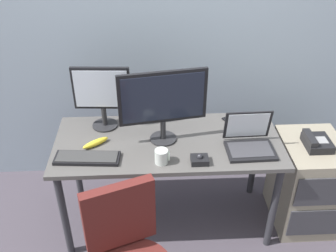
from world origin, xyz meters
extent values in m
plane|color=#49424B|center=(0.00, 0.00, 0.00)|extent=(8.00, 8.00, 0.00)
cube|color=#93A3B3|center=(0.00, 0.69, 1.40)|extent=(6.00, 0.10, 2.80)
cube|color=#524F4D|center=(0.00, 0.00, 0.73)|extent=(1.53, 0.67, 0.03)
cylinder|color=#2D2D33|center=(-0.71, -0.28, 0.36)|extent=(0.05, 0.05, 0.72)
cylinder|color=#2D2D33|center=(0.71, -0.28, 0.36)|extent=(0.05, 0.05, 0.72)
cylinder|color=#2D2D33|center=(-0.71, 0.28, 0.36)|extent=(0.05, 0.05, 0.72)
cylinder|color=#2D2D33|center=(0.71, 0.28, 0.36)|extent=(0.05, 0.05, 0.72)
cube|color=gray|center=(1.02, -0.02, 0.35)|extent=(0.42, 0.52, 0.69)
cube|color=#38383D|center=(1.02, -0.29, 0.50)|extent=(0.38, 0.01, 0.24)
cube|color=#38383D|center=(1.02, -0.29, 0.21)|extent=(0.38, 0.01, 0.24)
cube|color=black|center=(1.02, -0.04, 0.72)|extent=(0.17, 0.20, 0.06)
cube|color=black|center=(0.96, -0.04, 0.77)|extent=(0.05, 0.18, 0.04)
cube|color=gray|center=(1.04, -0.05, 0.75)|extent=(0.07, 0.08, 0.01)
cube|color=#571F1C|center=(-0.30, -0.63, 0.71)|extent=(0.40, 0.20, 0.42)
cylinder|color=#262628|center=(-0.03, 0.02, 0.76)|extent=(0.18, 0.18, 0.01)
cylinder|color=#262628|center=(-0.03, 0.02, 0.83)|extent=(0.04, 0.04, 0.14)
cube|color=black|center=(-0.03, 0.02, 1.08)|extent=(0.57, 0.12, 0.36)
cube|color=#1E2333|center=(-0.03, 0.01, 1.08)|extent=(0.53, 0.09, 0.32)
cylinder|color=#262628|center=(-0.44, 0.21, 0.76)|extent=(0.18, 0.18, 0.01)
cylinder|color=#262628|center=(-0.44, 0.21, 0.83)|extent=(0.04, 0.04, 0.14)
cube|color=black|center=(-0.44, 0.21, 1.05)|extent=(0.39, 0.05, 0.31)
cube|color=silver|center=(-0.44, 0.19, 1.05)|extent=(0.36, 0.03, 0.27)
cube|color=black|center=(-0.52, -0.18, 0.76)|extent=(0.42, 0.17, 0.02)
cube|color=#353535|center=(-0.52, -0.18, 0.77)|extent=(0.39, 0.14, 0.01)
cube|color=black|center=(0.53, -0.15, 0.76)|extent=(0.32, 0.23, 0.02)
cube|color=#38383D|center=(0.53, -0.15, 0.77)|extent=(0.28, 0.17, 0.00)
cube|color=black|center=(0.52, -0.02, 0.88)|extent=(0.31, 0.05, 0.22)
cube|color=silver|center=(0.52, -0.03, 0.88)|extent=(0.27, 0.04, 0.19)
cube|color=black|center=(0.19, -0.24, 0.77)|extent=(0.11, 0.09, 0.04)
sphere|color=#232328|center=(0.19, -0.24, 0.80)|extent=(0.04, 0.04, 0.04)
cylinder|color=silver|center=(-0.05, -0.23, 0.80)|extent=(0.08, 0.08, 0.09)
torus|color=silver|center=(-0.01, -0.23, 0.80)|extent=(0.01, 0.06, 0.06)
cube|color=black|center=(0.47, 0.21, 0.75)|extent=(0.13, 0.16, 0.01)
ellipsoid|color=yellow|center=(-0.48, -0.03, 0.77)|extent=(0.18, 0.15, 0.04)
camera|label=1|loc=(-0.11, -2.16, 2.30)|focal=41.95mm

